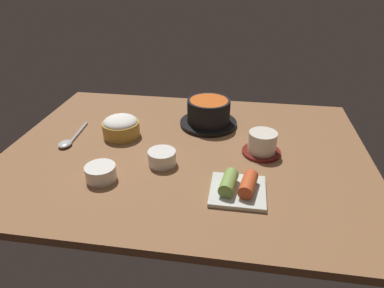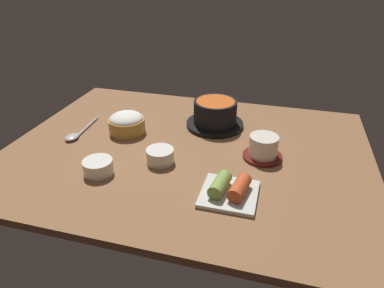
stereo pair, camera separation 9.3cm
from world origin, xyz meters
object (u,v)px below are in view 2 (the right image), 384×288
at_px(banchan_cup_center, 160,155).
at_px(spoon, 77,134).
at_px(stone_pot, 215,114).
at_px(side_bowl_near, 98,166).
at_px(rice_bowl, 127,123).
at_px(kimchi_plate, 229,190).
at_px(tea_cup_with_saucer, 263,148).

distance_m(banchan_cup_center, spoon, 0.30).
xyz_separation_m(stone_pot, side_bowl_near, (-0.22, -0.34, -0.02)).
height_order(stone_pot, rice_bowl, stone_pot).
bearing_deg(spoon, kimchi_plate, -18.62).
bearing_deg(kimchi_plate, rice_bowl, 147.09).
xyz_separation_m(stone_pot, spoon, (-0.39, -0.18, -0.03)).
relative_size(stone_pot, banchan_cup_center, 2.48).
bearing_deg(tea_cup_with_saucer, rice_bowl, 174.15).
relative_size(banchan_cup_center, side_bowl_near, 0.98).
bearing_deg(stone_pot, banchan_cup_center, -110.40).
distance_m(kimchi_plate, side_bowl_near, 0.33).
relative_size(tea_cup_with_saucer, kimchi_plate, 0.83).
xyz_separation_m(banchan_cup_center, side_bowl_near, (-0.13, -0.09, -0.00)).
height_order(kimchi_plate, spoon, kimchi_plate).
distance_m(rice_bowl, spoon, 0.15).
bearing_deg(side_bowl_near, tea_cup_with_saucer, 25.44).
distance_m(tea_cup_with_saucer, banchan_cup_center, 0.27).
bearing_deg(side_bowl_near, stone_pot, 56.67).
relative_size(tea_cup_with_saucer, spoon, 0.61).
bearing_deg(stone_pot, spoon, -155.34).
xyz_separation_m(rice_bowl, side_bowl_near, (0.03, -0.23, -0.01)).
distance_m(stone_pot, banchan_cup_center, 0.27).
bearing_deg(kimchi_plate, stone_pot, 107.26).
xyz_separation_m(rice_bowl, kimchi_plate, (0.36, -0.23, -0.02)).
bearing_deg(rice_bowl, stone_pot, 24.33).
distance_m(stone_pot, side_bowl_near, 0.41).
xyz_separation_m(stone_pot, rice_bowl, (-0.25, -0.11, -0.01)).
xyz_separation_m(banchan_cup_center, kimchi_plate, (0.20, -0.09, -0.00)).
relative_size(tea_cup_with_saucer, side_bowl_near, 1.42).
height_order(rice_bowl, kimchi_plate, rice_bowl).
bearing_deg(tea_cup_with_saucer, banchan_cup_center, -159.85).
distance_m(rice_bowl, tea_cup_with_saucer, 0.42).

